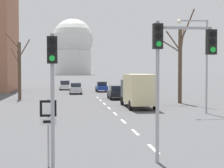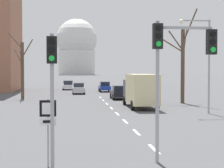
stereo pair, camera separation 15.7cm
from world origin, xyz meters
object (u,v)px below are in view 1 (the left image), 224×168
at_px(route_sign_post, 48,121).
at_px(sedan_near_left, 102,87).
at_px(traffic_signal_near_left, 52,75).
at_px(sedan_far_left, 65,85).
at_px(sedan_near_right, 116,92).
at_px(sedan_mid_centre, 76,88).
at_px(street_lamp_right, 201,55).
at_px(delivery_truck, 138,90).
at_px(traffic_signal_centre_tall, 176,55).

distance_m(route_sign_post, sedan_near_left, 46.80).
xyz_separation_m(traffic_signal_near_left, sedan_far_left, (0.07, 53.74, -2.56)).
distance_m(sedan_near_right, sedan_mid_centre, 11.60).
distance_m(street_lamp_right, sedan_near_left, 31.57).
xyz_separation_m(sedan_near_left, sedan_near_right, (0.41, -15.37, 0.00)).
height_order(traffic_signal_near_left, sedan_near_left, traffic_signal_near_left).
xyz_separation_m(sedan_near_right, delivery_truck, (0.68, -10.30, 0.87)).
xyz_separation_m(route_sign_post, sedan_mid_centre, (1.89, 41.62, -0.89)).
xyz_separation_m(traffic_signal_centre_tall, sedan_mid_centre, (-2.94, 41.40, -3.29)).
xyz_separation_m(traffic_signal_near_left, sedan_near_left, (5.98, 46.67, -2.54)).
bearing_deg(traffic_signal_centre_tall, street_lamp_right, 66.73).
height_order(traffic_signal_centre_tall, street_lamp_right, street_lamp_right).
xyz_separation_m(traffic_signal_centre_tall, delivery_truck, (2.42, 20.48, -2.40)).
bearing_deg(delivery_truck, sedan_far_left, 102.08).
height_order(traffic_signal_near_left, delivery_truck, traffic_signal_near_left).
height_order(sedan_mid_centre, sedan_far_left, sedan_far_left).
distance_m(traffic_signal_near_left, route_sign_post, 1.70).
bearing_deg(street_lamp_right, traffic_signal_centre_tall, -113.27).
relative_size(route_sign_post, delivery_truck, 0.35).
bearing_deg(delivery_truck, traffic_signal_near_left, -108.62).
xyz_separation_m(traffic_signal_near_left, street_lamp_right, (11.22, 15.79, 1.38)).
bearing_deg(delivery_truck, route_sign_post, -109.28).
height_order(traffic_signal_centre_tall, sedan_near_left, traffic_signal_centre_tall).
distance_m(sedan_near_right, delivery_truck, 10.36).
bearing_deg(sedan_mid_centre, traffic_signal_centre_tall, -85.94).
height_order(route_sign_post, delivery_truck, delivery_truck).
relative_size(street_lamp_right, sedan_mid_centre, 1.76).
height_order(route_sign_post, sedan_mid_centre, route_sign_post).
distance_m(traffic_signal_near_left, traffic_signal_centre_tall, 4.74).
xyz_separation_m(street_lamp_right, delivery_truck, (-4.14, 5.21, -3.05)).
bearing_deg(traffic_signal_near_left, street_lamp_right, 54.60).
relative_size(sedan_near_left, sedan_mid_centre, 1.00).
bearing_deg(route_sign_post, sedan_mid_centre, 87.41).
relative_size(street_lamp_right, sedan_near_left, 1.76).
xyz_separation_m(traffic_signal_near_left, sedan_mid_centre, (1.72, 41.91, -2.56)).
relative_size(route_sign_post, sedan_mid_centre, 0.58).
height_order(route_sign_post, sedan_near_right, route_sign_post).
relative_size(street_lamp_right, sedan_far_left, 1.67).
distance_m(sedan_near_left, sedan_far_left, 9.22).
relative_size(traffic_signal_near_left, sedan_far_left, 1.06).
height_order(traffic_signal_near_left, sedan_near_right, traffic_signal_near_left).
xyz_separation_m(route_sign_post, sedan_near_left, (6.15, 46.38, -0.87)).
bearing_deg(route_sign_post, traffic_signal_near_left, -59.74).
bearing_deg(sedan_far_left, route_sign_post, -90.25).
xyz_separation_m(street_lamp_right, sedan_near_right, (-4.83, 15.51, -3.92)).
distance_m(sedan_near_left, sedan_near_right, 15.38).
xyz_separation_m(sedan_near_right, sedan_far_left, (-6.33, 22.44, -0.03)).
xyz_separation_m(route_sign_post, street_lamp_right, (11.39, 15.50, 3.05)).
bearing_deg(delivery_truck, sedan_near_left, 92.43).
bearing_deg(sedan_near_left, traffic_signal_near_left, -97.30).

